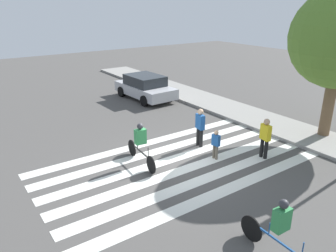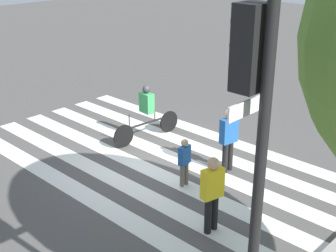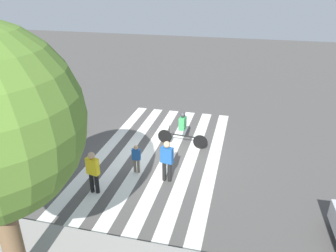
{
  "view_description": "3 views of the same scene",
  "coord_description": "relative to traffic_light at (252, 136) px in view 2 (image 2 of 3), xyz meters",
  "views": [
    {
      "loc": [
        8.65,
        -6.47,
        5.6
      ],
      "look_at": [
        -0.35,
        -0.18,
        1.45
      ],
      "focal_mm": 35.0,
      "sensor_mm": 36.0,
      "label": 1
    },
    {
      "loc": [
        7.57,
        7.78,
        5.33
      ],
      "look_at": [
        -0.27,
        0.27,
        0.93
      ],
      "focal_mm": 50.0,
      "sensor_mm": 36.0,
      "label": 2
    },
    {
      "loc": [
        -3.31,
        11.57,
        6.85
      ],
      "look_at": [
        -0.44,
        0.06,
        1.42
      ],
      "focal_mm": 35.0,
      "sensor_mm": 36.0,
      "label": 3
    }
  ],
  "objects": [
    {
      "name": "ground_plane",
      "position": [
        -3.89,
        -5.41,
        -3.48
      ],
      "size": [
        60.0,
        60.0,
        0.0
      ],
      "primitive_type": "plane",
      "color": "#4C4947"
    },
    {
      "name": "pedestrian_adult_blue_shirt",
      "position": [
        -4.71,
        -3.67,
        -2.57
      ],
      "size": [
        0.48,
        0.28,
        1.61
      ],
      "rotation": [
        0.0,
        0.0,
        2.97
      ],
      "color": "black",
      "rests_on": "ground_plane"
    },
    {
      "name": "pedestrian_adult_tall_backpack",
      "position": [
        -2.46,
        -2.37,
        -2.59
      ],
      "size": [
        0.47,
        0.29,
        1.58
      ],
      "rotation": [
        0.0,
        0.0,
        2.92
      ],
      "color": "black",
      "rests_on": "ground_plane"
    },
    {
      "name": "cyclist_far_lane",
      "position": [
        -4.7,
        -6.48,
        -2.62
      ],
      "size": [
        2.27,
        0.42,
        1.6
      ],
      "rotation": [
        0.0,
        0.0,
        -0.09
      ],
      "color": "black",
      "rests_on": "ground_plane"
    },
    {
      "name": "crosswalk_stripes",
      "position": [
        -3.89,
        -5.41,
        -3.48
      ],
      "size": [
        5.12,
        10.0,
        0.01
      ],
      "color": "silver",
      "rests_on": "ground_plane"
    },
    {
      "name": "traffic_light",
      "position": [
        0.0,
        0.0,
        0.0
      ],
      "size": [
        0.6,
        0.5,
        4.98
      ],
      "color": "black",
      "rests_on": "ground_plane"
    },
    {
      "name": "pedestrian_adult_yellow_jacket",
      "position": [
        -3.45,
        -3.95,
        -2.83
      ],
      "size": [
        0.34,
        0.19,
        1.16
      ],
      "rotation": [
        0.0,
        0.0,
        0.13
      ],
      "color": "#6B6051",
      "rests_on": "ground_plane"
    }
  ]
}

